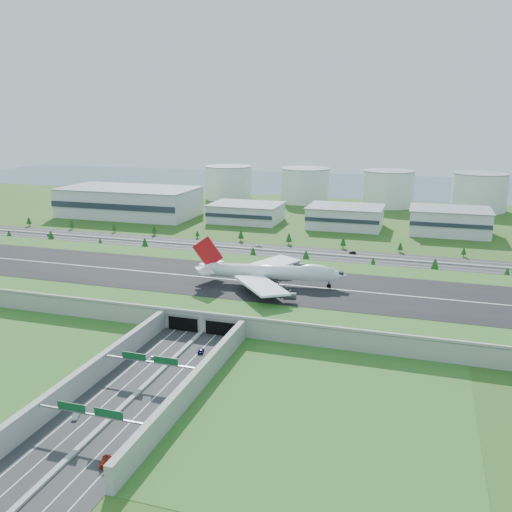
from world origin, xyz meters
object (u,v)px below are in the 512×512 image
(boeing_747, at_px, (270,272))
(car_3, at_px, (106,461))
(car_0, at_px, (151,358))
(car_5, at_px, (353,253))
(car_7, at_px, (258,246))
(car_1, at_px, (76,415))
(fuel_tank_a, at_px, (229,183))
(car_4, at_px, (50,235))
(car_2, at_px, (201,351))

(boeing_747, height_order, car_3, boeing_747)
(boeing_747, xyz_separation_m, car_0, (-23.83, -78.19, -13.79))
(car_5, bearing_deg, car_7, -94.24)
(boeing_747, height_order, car_1, boeing_747)
(boeing_747, distance_m, car_7, 113.26)
(car_0, distance_m, car_5, 190.73)
(boeing_747, bearing_deg, car_3, -100.64)
(fuel_tank_a, bearing_deg, car_1, -75.79)
(car_3, bearing_deg, car_4, -70.54)
(fuel_tank_a, relative_size, car_7, 10.23)
(car_0, bearing_deg, boeing_747, 89.16)
(car_5, bearing_deg, car_3, -11.83)
(boeing_747, xyz_separation_m, car_4, (-199.16, 91.39, -13.73))
(car_4, xyz_separation_m, car_5, (225.92, 14.31, -0.05))
(fuel_tank_a, distance_m, car_1, 446.51)
(boeing_747, xyz_separation_m, car_2, (-8.58, -66.60, -13.88))
(car_0, relative_size, car_4, 0.93)
(car_4, relative_size, car_5, 1.04)
(car_1, xyz_separation_m, car_5, (53.14, 226.41, -0.01))
(car_1, relative_size, car_7, 0.94)
(car_3, distance_m, car_7, 245.54)
(car_7, bearing_deg, fuel_tank_a, -165.51)
(car_1, bearing_deg, car_4, 110.71)
(car_4, distance_m, car_7, 161.37)
(car_1, xyz_separation_m, car_2, (17.80, 54.11, -0.10))
(car_2, height_order, car_4, car_4)
(fuel_tank_a, relative_size, car_4, 10.59)
(car_0, height_order, car_5, car_5)
(car_1, relative_size, car_4, 0.97)
(car_5, xyz_separation_m, car_7, (-65.18, -0.07, -0.04))
(fuel_tank_a, distance_m, car_3, 468.36)
(car_1, bearing_deg, car_3, -57.42)
(boeing_747, height_order, car_4, boeing_747)
(car_1, height_order, car_2, car_1)
(car_2, distance_m, car_4, 247.55)
(car_4, bearing_deg, car_0, -120.72)
(car_2, xyz_separation_m, car_3, (3.18, -71.07, 0.21))
(car_1, bearing_deg, fuel_tank_a, 85.74)
(car_1, distance_m, car_3, 26.98)
(car_0, xyz_separation_m, car_1, (-2.54, -42.51, 0.01))
(car_3, bearing_deg, car_1, -59.73)
(boeing_747, relative_size, car_2, 16.18)
(car_3, distance_m, car_5, 245.49)
(car_0, distance_m, car_2, 19.16)
(car_2, distance_m, car_3, 71.14)
(fuel_tank_a, height_order, boeing_747, fuel_tank_a)
(car_0, bearing_deg, fuel_tank_a, 122.14)
(fuel_tank_a, xyz_separation_m, car_3, (130.47, -449.52, -16.52))
(boeing_747, distance_m, car_2, 68.57)
(car_0, height_order, car_4, car_4)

